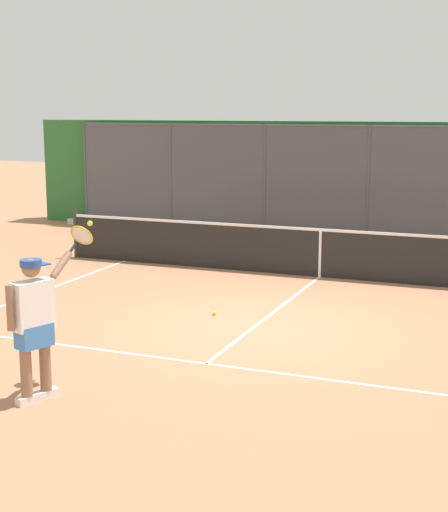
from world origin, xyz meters
The scene contains 6 objects.
ground_plane centered at (0.00, 0.00, 0.00)m, with size 60.00×60.00×0.00m, color #B27551.
court_line_markings centered at (0.00, 2.15, 0.00)m, with size 8.74×10.33×0.01m.
fence_backdrop centered at (0.00, -8.95, 1.46)m, with size 19.12×1.37×2.94m.
tennis_net centered at (0.00, -3.85, 0.49)m, with size 11.22×0.09×1.07m.
tennis_player centered at (1.27, 3.68, 0.95)m, with size 0.45×1.38×1.92m.
tennis_ball_near_baseline centered at (0.82, -0.44, 0.03)m, with size 0.07×0.07×0.07m, color #C1D138.
Camera 1 is at (-3.77, 10.59, 3.24)m, focal length 54.20 mm.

